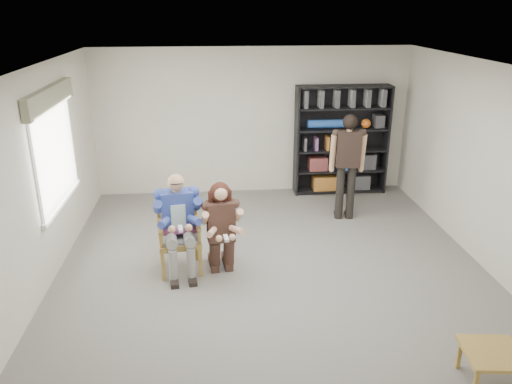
{
  "coord_description": "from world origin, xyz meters",
  "views": [
    {
      "loc": [
        -0.79,
        -5.9,
        3.51
      ],
      "look_at": [
        -0.2,
        0.6,
        1.05
      ],
      "focal_mm": 35.0,
      "sensor_mm": 36.0,
      "label": 1
    }
  ],
  "objects_px": {
    "standing_man": "(347,168)",
    "side_table": "(490,367)",
    "armchair": "(179,235)",
    "kneeling_woman": "(221,230)",
    "bookshelf": "(341,140)",
    "seated_man": "(179,224)"
  },
  "relations": [
    {
      "from": "seated_man",
      "to": "kneeling_woman",
      "type": "distance_m",
      "value": 0.6
    },
    {
      "from": "seated_man",
      "to": "kneeling_woman",
      "type": "relative_size",
      "value": 1.09
    },
    {
      "from": "seated_man",
      "to": "bookshelf",
      "type": "bearing_deg",
      "value": 36.8
    },
    {
      "from": "seated_man",
      "to": "bookshelf",
      "type": "height_order",
      "value": "bookshelf"
    },
    {
      "from": "armchair",
      "to": "kneeling_woman",
      "type": "bearing_deg",
      "value": -19.17
    },
    {
      "from": "armchair",
      "to": "side_table",
      "type": "bearing_deg",
      "value": -46.59
    },
    {
      "from": "armchair",
      "to": "standing_man",
      "type": "height_order",
      "value": "standing_man"
    },
    {
      "from": "bookshelf",
      "to": "side_table",
      "type": "xyz_separation_m",
      "value": [
        0.15,
        -5.45,
        -0.86
      ]
    },
    {
      "from": "kneeling_woman",
      "to": "side_table",
      "type": "relative_size",
      "value": 2.38
    },
    {
      "from": "standing_man",
      "to": "armchair",
      "type": "bearing_deg",
      "value": -145.33
    },
    {
      "from": "armchair",
      "to": "bookshelf",
      "type": "xyz_separation_m",
      "value": [
        2.98,
        2.91,
        0.5
      ]
    },
    {
      "from": "seated_man",
      "to": "side_table",
      "type": "bearing_deg",
      "value": -46.59
    },
    {
      "from": "armchair",
      "to": "kneeling_woman",
      "type": "distance_m",
      "value": 0.6
    },
    {
      "from": "bookshelf",
      "to": "side_table",
      "type": "distance_m",
      "value": 5.52
    },
    {
      "from": "armchair",
      "to": "kneeling_woman",
      "type": "xyz_separation_m",
      "value": [
        0.58,
        -0.12,
        0.1
      ]
    },
    {
      "from": "standing_man",
      "to": "side_table",
      "type": "xyz_separation_m",
      "value": [
        0.38,
        -4.13,
        -0.72
      ]
    },
    {
      "from": "kneeling_woman",
      "to": "bookshelf",
      "type": "height_order",
      "value": "bookshelf"
    },
    {
      "from": "bookshelf",
      "to": "standing_man",
      "type": "relative_size",
      "value": 1.15
    },
    {
      "from": "side_table",
      "to": "kneeling_woman",
      "type": "bearing_deg",
      "value": 136.44
    },
    {
      "from": "bookshelf",
      "to": "side_table",
      "type": "height_order",
      "value": "bookshelf"
    },
    {
      "from": "kneeling_woman",
      "to": "bookshelf",
      "type": "bearing_deg",
      "value": 44.1
    },
    {
      "from": "armchair",
      "to": "seated_man",
      "type": "distance_m",
      "value": 0.16
    }
  ]
}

